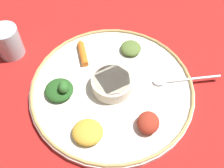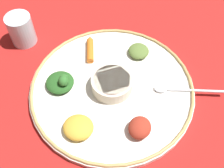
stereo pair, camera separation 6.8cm
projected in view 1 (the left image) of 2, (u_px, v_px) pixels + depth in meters
ground_plane at (112, 91)px, 0.70m from camera, size 2.40×2.40×0.00m
platter at (112, 89)px, 0.70m from camera, size 0.42×0.42×0.02m
platter_rim at (112, 87)px, 0.69m from camera, size 0.41×0.41×0.01m
center_bowl at (112, 83)px, 0.68m from camera, size 0.10×0.10×0.04m
spoon at (176, 80)px, 0.70m from camera, size 0.02×0.18×0.01m
greens_pile at (60, 90)px, 0.67m from camera, size 0.09×0.09×0.04m
carrot_near_spoon at (82, 52)px, 0.75m from camera, size 0.09×0.03×0.02m
mound_collards at (131, 48)px, 0.75m from camera, size 0.06×0.06×0.02m
mound_lentil_yellow at (88, 132)px, 0.61m from camera, size 0.08×0.08×0.03m
mound_beet at (148, 123)px, 0.62m from camera, size 0.07×0.07×0.03m
drinking_glass at (9, 43)px, 0.75m from camera, size 0.07×0.07×0.09m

